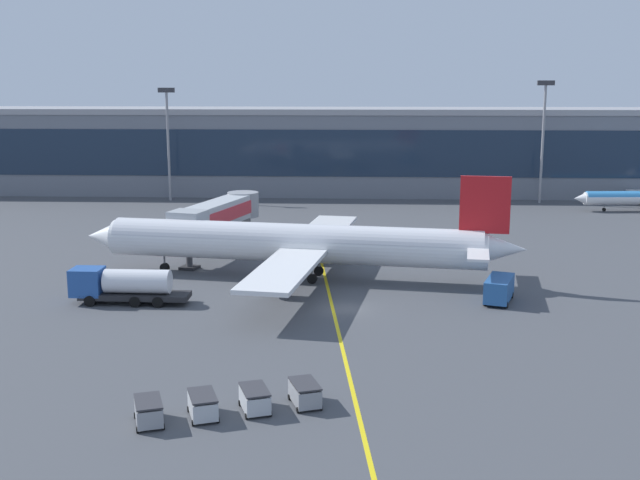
% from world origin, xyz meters
% --- Properties ---
extents(ground_plane, '(700.00, 700.00, 0.00)m').
position_xyz_m(ground_plane, '(0.00, 0.00, 0.00)').
color(ground_plane, '#47494F').
extents(apron_lead_in_line, '(8.45, 79.61, 0.01)m').
position_xyz_m(apron_lead_in_line, '(-1.50, 2.00, 0.00)').
color(apron_lead_in_line, yellow).
rests_on(apron_lead_in_line, ground_plane).
extents(terminal_building, '(215.13, 17.76, 15.48)m').
position_xyz_m(terminal_building, '(-1.84, 76.68, 7.76)').
color(terminal_building, slate).
rests_on(terminal_building, ground_plane).
extents(main_airliner, '(46.13, 37.00, 11.08)m').
position_xyz_m(main_airliner, '(-5.45, 10.73, 3.78)').
color(main_airliner, white).
rests_on(main_airliner, ground_plane).
extents(jet_bridge, '(7.97, 18.25, 6.49)m').
position_xyz_m(jet_bridge, '(-15.30, 22.13, 4.78)').
color(jet_bridge, '#B2B7BC').
rests_on(jet_bridge, ground_plane).
extents(fuel_tanker, '(10.83, 2.80, 3.25)m').
position_xyz_m(fuel_tanker, '(-20.62, 0.79, 1.75)').
color(fuel_tanker, '#232326').
rests_on(fuel_tanker, ground_plane).
extents(crew_van, '(3.58, 5.41, 2.30)m').
position_xyz_m(crew_van, '(13.93, 2.80, 1.31)').
color(crew_van, '#285B9E').
rests_on(crew_van, ground_plane).
extents(baggage_cart_0, '(2.34, 3.01, 1.48)m').
position_xyz_m(baggage_cart_0, '(-11.38, -24.55, 0.78)').
color(baggage_cart_0, gray).
rests_on(baggage_cart_0, ground_plane).
extents(baggage_cart_1, '(2.34, 3.01, 1.48)m').
position_xyz_m(baggage_cart_1, '(-8.37, -23.48, 0.78)').
color(baggage_cart_1, '#B2B7BC').
rests_on(baggage_cart_1, ground_plane).
extents(baggage_cart_2, '(2.34, 3.01, 1.48)m').
position_xyz_m(baggage_cart_2, '(-5.35, -22.41, 0.78)').
color(baggage_cart_2, '#B2B7BC').
rests_on(baggage_cart_2, ground_plane).
extents(baggage_cart_3, '(2.34, 3.01, 1.48)m').
position_xyz_m(baggage_cart_3, '(-2.34, -21.34, 0.78)').
color(baggage_cart_3, gray).
rests_on(baggage_cart_3, ground_plane).
extents(apron_light_mast_0, '(2.80, 0.50, 19.18)m').
position_xyz_m(apron_light_mast_0, '(-31.64, 64.72, 11.48)').
color(apron_light_mast_0, gray).
rests_on(apron_light_mast_0, ground_plane).
extents(apron_light_mast_1, '(2.80, 0.50, 20.36)m').
position_xyz_m(apron_light_mast_1, '(31.64, 64.72, 12.10)').
color(apron_light_mast_1, gray).
rests_on(apron_light_mast_1, ground_plane).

